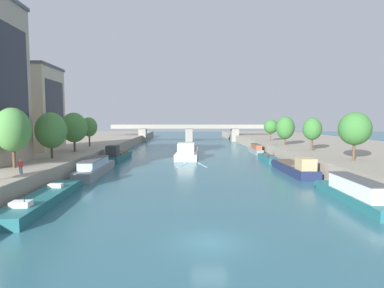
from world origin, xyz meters
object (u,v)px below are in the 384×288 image
Objects in this scene: tree_left_past_mid at (51,130)px; tree_right_by_lamp at (312,129)px; moored_boat_left_second at (44,199)px; moored_boat_right_midway at (256,149)px; tree_left_second at (13,130)px; moored_boat_left_lone at (95,167)px; moored_boat_left_end at (118,155)px; moored_boat_right_far at (354,192)px; tree_left_distant at (74,128)px; bridge_far at (189,131)px; tree_left_far at (89,127)px; barge_midriver at (188,152)px; moored_boat_right_lone at (295,168)px; tree_right_end_of_row at (271,127)px; person_on_quay at (21,166)px; tree_right_far at (285,128)px; moored_boat_right_end at (268,158)px; tree_right_second at (355,129)px.

tree_right_by_lamp is (45.86, 10.59, -0.15)m from tree_left_past_mid.
moored_boat_right_midway is (32.41, 46.07, 0.46)m from moored_boat_left_second.
tree_left_second is 50.58m from tree_right_by_lamp.
moored_boat_left_lone is 43.35m from moored_boat_right_midway.
moored_boat_left_lone is 9.02m from tree_left_past_mid.
moored_boat_left_end reaches higher than moored_boat_right_far.
moored_boat_right_midway is 1.44× the size of tree_left_distant.
moored_boat_right_far is 90.79m from bridge_far.
tree_left_distant is 11.67m from tree_left_far.
barge_midriver is 23.15m from tree_left_far.
moored_boat_right_lone is (16.86, -23.33, -0.11)m from barge_midriver.
tree_right_end_of_row reaches higher than barge_midriver.
bridge_far is at bearing 76.90° from person_on_quay.
moored_boat_left_end is 44.95m from tree_right_end_of_row.
moored_boat_left_end is 39.36m from tree_right_far.
tree_left_far is (-0.75, 21.27, 0.02)m from tree_left_past_mid.
barge_midriver reaches higher than moored_boat_right_end.
moored_boat_left_second is 17.07m from moored_boat_left_lone.
tree_right_by_lamp is at bearing 13.00° from tree_left_past_mid.
tree_right_second is (7.56, 13.63, 6.12)m from moored_boat_right_far.
moored_boat_right_lone reaches higher than moored_boat_right_midway.
person_on_quay is at bearing -159.28° from moored_boat_right_lone.
tree_right_far is (-0.96, 27.71, -0.58)m from tree_right_second.
moored_boat_left_second is 2.23× the size of tree_left_past_mid.
tree_left_second is 1.02× the size of tree_left_distant.
moored_boat_left_second is 1.51× the size of moored_boat_right_midway.
moored_boat_right_midway is (0.66, 13.67, 0.49)m from moored_boat_right_end.
tree_right_end_of_row reaches higher than moored_boat_right_far.
bridge_far is at bearing 124.33° from tree_right_end_of_row.
moored_boat_right_midway is 0.17× the size of bridge_far.
tree_right_far is at bearing 94.03° from tree_right_by_lamp.
moored_boat_right_midway is 1.47× the size of tree_left_past_mid.
tree_right_far is at bearing 74.96° from moored_boat_right_lone.
tree_left_past_mid is 14.70m from person_on_quay.
barge_midriver is 3.51× the size of tree_right_by_lamp.
tree_left_second is 0.12× the size of bridge_far.
tree_left_second is 46.75m from tree_right_second.
tree_right_far is at bearing 91.98° from tree_right_second.
tree_left_distant is (-38.36, 10.14, 6.15)m from moored_boat_right_lone.
tree_right_far is (6.50, 8.78, 6.11)m from moored_boat_right_end.
tree_left_distant is 45.78m from tree_right_by_lamp.
tree_right_by_lamp is at bearing 29.69° from person_on_quay.
person_on_quay is (-35.78, -28.91, 2.92)m from moored_boat_right_end.
tree_left_distant reaches higher than moored_boat_right_midway.
moored_boat_right_midway is 12.79m from tree_right_end_of_row.
tree_right_far is at bearing 10.98° from moored_boat_left_end.
moored_boat_right_lone is 2.32× the size of tree_right_by_lamp.
tree_left_far is 4.06× the size of person_on_quay.
tree_right_end_of_row is at bearing 79.47° from moored_boat_right_lone.
moored_boat_left_lone is at bearing -102.30° from bridge_far.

